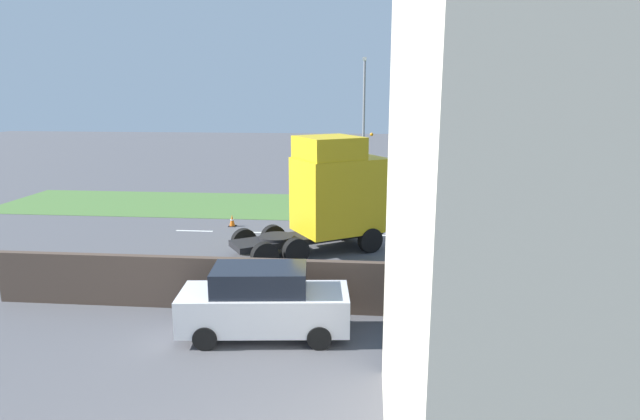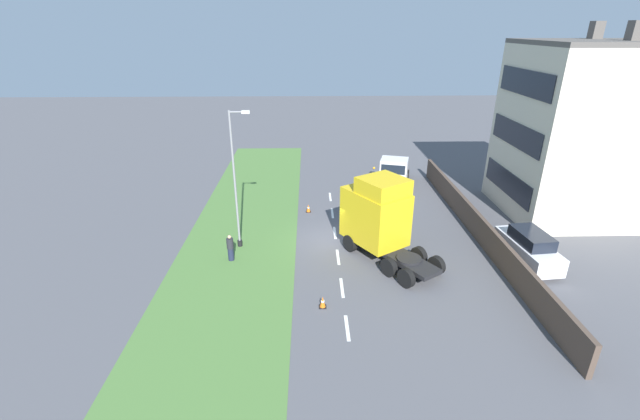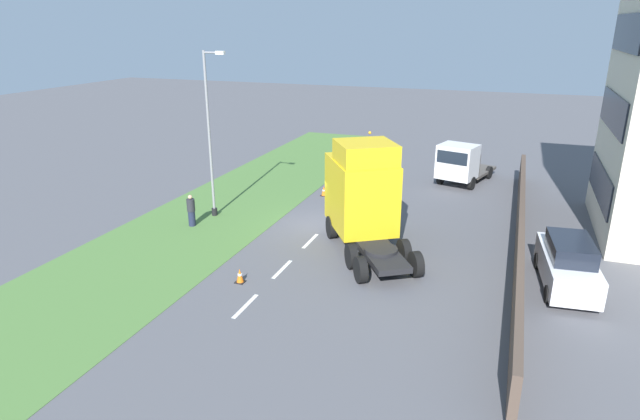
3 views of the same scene
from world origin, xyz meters
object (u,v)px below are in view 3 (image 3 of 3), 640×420
object	(u,v)px
parked_car	(568,264)
lamp_post	(211,141)
lorry_cab	(363,194)
traffic_cone_trailing	(240,276)
traffic_cone_lead	(324,191)
pedestrian	(191,211)
flatbed_truck	(460,164)

from	to	relation	value
parked_car	lamp_post	bearing A→B (deg)	165.84
lamp_post	parked_car	bearing A→B (deg)	-8.28
lorry_cab	traffic_cone_trailing	bearing A→B (deg)	-155.31
traffic_cone_lead	traffic_cone_trailing	world-z (taller)	same
lorry_cab	traffic_cone_lead	xyz separation A→B (m)	(-4.04, 6.20, -2.09)
parked_car	traffic_cone_lead	distance (m)	14.58
lorry_cab	pedestrian	xyz separation A→B (m)	(-8.50, -0.65, -1.60)
lorry_cab	traffic_cone_lead	bearing A→B (deg)	90.19
parked_car	traffic_cone_trailing	world-z (taller)	parked_car
lorry_cab	pedestrian	distance (m)	8.67
lorry_cab	traffic_cone_lead	size ratio (longest dim) A/B	11.30
lamp_post	traffic_cone_lead	xyz separation A→B (m)	(4.13, 5.15, -3.64)
pedestrian	flatbed_truck	bearing A→B (deg)	45.46
lamp_post	traffic_cone_lead	world-z (taller)	lamp_post
pedestrian	traffic_cone_lead	bearing A→B (deg)	56.92
flatbed_truck	parked_car	xyz separation A→B (m)	(5.34, -12.46, -0.42)
flatbed_truck	parked_car	world-z (taller)	flatbed_truck
lamp_post	pedestrian	world-z (taller)	lamp_post
lorry_cab	traffic_cone_trailing	distance (m)	6.60
flatbed_truck	traffic_cone_trailing	xyz separation A→B (m)	(-6.42, -16.38, -1.09)
traffic_cone_lead	parked_car	bearing A→B (deg)	-31.27
traffic_cone_trailing	lorry_cab	bearing A→B (deg)	57.57
flatbed_truck	traffic_cone_lead	distance (m)	8.70
parked_car	pedestrian	xyz separation A→B (m)	(-16.91, 0.70, -0.18)
flatbed_truck	traffic_cone_trailing	distance (m)	17.63
flatbed_truck	traffic_cone_lead	bearing A→B (deg)	50.49
lorry_cab	pedestrian	world-z (taller)	lorry_cab
flatbed_truck	traffic_cone_trailing	size ratio (longest dim) A/B	9.45
lamp_post	traffic_cone_trailing	size ratio (longest dim) A/B	14.29
parked_car	traffic_cone_trailing	bearing A→B (deg)	-167.42
lorry_cab	parked_car	bearing A→B (deg)	-42.05
flatbed_truck	lamp_post	bearing A→B (deg)	57.70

